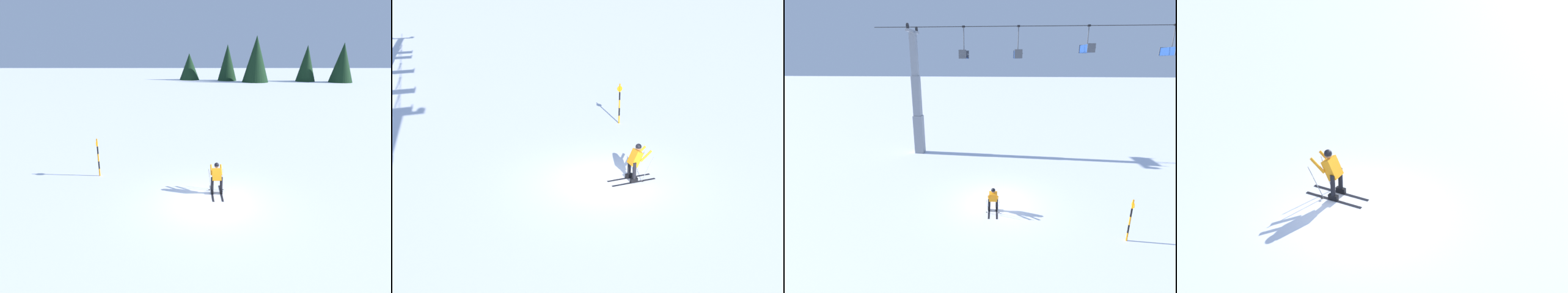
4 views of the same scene
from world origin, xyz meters
The scene contains 9 objects.
ground_plane centered at (0.00, 0.00, 0.00)m, with size 260.00×260.00×0.00m, color white.
skier_carving_main centered at (-0.29, -1.07, 0.80)m, with size 0.71×1.76×1.53m.
lift_tower_near centered at (-6.92, 8.54, 4.31)m, with size 0.75×2.71×10.34m.
haul_cable centered at (6.98, 8.54, 10.18)m, with size 0.05×0.05×33.80m, color black.
chairlift_seat_nearest centered at (-3.00, 8.54, 8.20)m, with size 0.61×1.87×2.40m.
chairlift_seat_second centered at (1.16, 8.54, 8.19)m, with size 0.61×2.35×2.39m.
chairlift_seat_middle centered at (6.33, 8.54, 8.55)m, with size 0.61×2.34×1.99m.
chairlift_seat_fourth centered at (12.46, 8.54, 8.37)m, with size 0.61×2.18×2.19m.
trail_marker_pole centered at (5.73, -3.14, 1.09)m, with size 0.07×0.28×2.03m.
Camera 3 is at (-0.01, -14.21, 7.68)m, focal length 25.56 mm.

